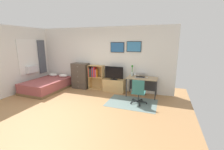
# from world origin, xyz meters

# --- Properties ---
(ground_plane) EXTENTS (7.20, 7.20, 0.00)m
(ground_plane) POSITION_xyz_m (0.00, 0.00, 0.00)
(ground_plane) COLOR #A87A4C
(wall_back_with_posters) EXTENTS (6.12, 0.09, 2.70)m
(wall_back_with_posters) POSITION_xyz_m (0.01, 2.43, 1.36)
(wall_back_with_posters) COLOR silver
(wall_back_with_posters) RESTS_ON ground_plane
(wall_left_with_window) EXTENTS (0.27, 4.92, 2.70)m
(wall_left_with_window) POSITION_xyz_m (-3.02, 0.18, 1.34)
(wall_left_with_window) COLOR silver
(wall_left_with_window) RESTS_ON ground_plane
(area_rug) EXTENTS (1.70, 1.20, 0.01)m
(area_rug) POSITION_xyz_m (1.64, 1.23, 0.00)
(area_rug) COLOR slate
(area_rug) RESTS_ON ground_plane
(bed) EXTENTS (1.35, 2.00, 0.59)m
(bed) POSITION_xyz_m (-2.16, 1.37, 0.24)
(bed) COLOR brown
(bed) RESTS_ON ground_plane
(dresser) EXTENTS (0.74, 0.46, 1.14)m
(dresser) POSITION_xyz_m (-0.96, 2.15, 0.57)
(dresser) COLOR #4C4238
(dresser) RESTS_ON ground_plane
(bookshelf) EXTENTS (0.68, 0.30, 1.08)m
(bookshelf) POSITION_xyz_m (-0.25, 2.22, 0.65)
(bookshelf) COLOR tan
(bookshelf) RESTS_ON ground_plane
(tv_stand) EXTENTS (0.91, 0.41, 0.54)m
(tv_stand) POSITION_xyz_m (0.66, 2.17, 0.27)
(tv_stand) COLOR tan
(tv_stand) RESTS_ON ground_plane
(television) EXTENTS (0.79, 0.16, 0.55)m
(television) POSITION_xyz_m (0.66, 2.15, 0.81)
(television) COLOR black
(television) RESTS_ON tv_stand
(desk) EXTENTS (1.14, 0.64, 0.74)m
(desk) POSITION_xyz_m (1.84, 2.13, 0.61)
(desk) COLOR tan
(desk) RESTS_ON ground_plane
(office_chair) EXTENTS (0.56, 0.58, 0.86)m
(office_chair) POSITION_xyz_m (1.86, 1.20, 0.46)
(office_chair) COLOR #232326
(office_chair) RESTS_ON ground_plane
(laptop) EXTENTS (0.38, 0.41, 0.16)m
(laptop) POSITION_xyz_m (1.76, 2.15, 0.80)
(laptop) COLOR #B7B7BC
(laptop) RESTS_ON desk
(computer_mouse) EXTENTS (0.06, 0.10, 0.03)m
(computer_mouse) POSITION_xyz_m (2.03, 2.03, 0.76)
(computer_mouse) COLOR silver
(computer_mouse) RESTS_ON desk
(bamboo_vase) EXTENTS (0.09, 0.09, 0.43)m
(bamboo_vase) POSITION_xyz_m (1.40, 2.25, 0.95)
(bamboo_vase) COLOR silver
(bamboo_vase) RESTS_ON desk
(wine_glass) EXTENTS (0.07, 0.07, 0.18)m
(wine_glass) POSITION_xyz_m (1.57, 2.01, 0.87)
(wine_glass) COLOR silver
(wine_glass) RESTS_ON desk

